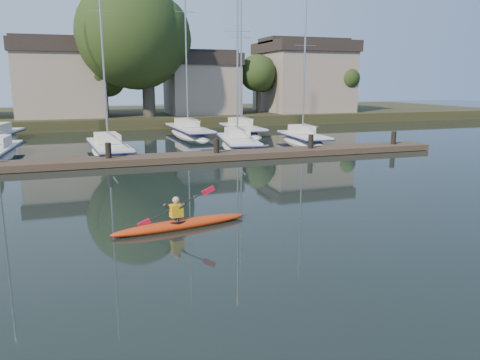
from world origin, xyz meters
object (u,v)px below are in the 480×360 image
object	(u,v)px
dock	(165,158)
sailboat_6	(189,137)
kayak	(180,222)
sailboat_7	(242,136)
sailboat_4	(303,145)
sailboat_3	(238,150)
sailboat_2	(109,156)

from	to	relation	value
dock	sailboat_6	bearing A→B (deg)	72.09
kayak	sailboat_7	bearing A→B (deg)	56.79
sailboat_4	sailboat_7	world-z (taller)	sailboat_7
sailboat_6	sailboat_7	size ratio (longest dim) A/B	1.22
sailboat_4	kayak	bearing A→B (deg)	-122.61
sailboat_3	sailboat_7	size ratio (longest dim) A/B	0.95
sailboat_6	sailboat_7	distance (m)	4.55
dock	sailboat_4	xyz separation A→B (m)	(11.08, 5.26, -0.40)
sailboat_3	sailboat_6	distance (m)	8.61
kayak	sailboat_6	bearing A→B (deg)	66.68
sailboat_4	sailboat_3	bearing A→B (deg)	-167.49
sailboat_7	sailboat_4	bearing A→B (deg)	-70.29
sailboat_6	sailboat_3	bearing A→B (deg)	-81.60
sailboat_3	sailboat_4	size ratio (longest dim) A/B	1.10
sailboat_6	sailboat_2	bearing A→B (deg)	-131.55
sailboat_4	sailboat_7	distance (m)	7.40
kayak	sailboat_3	world-z (taller)	sailboat_3
sailboat_3	sailboat_6	size ratio (longest dim) A/B	0.78
sailboat_2	sailboat_3	world-z (taller)	sailboat_2
sailboat_3	sailboat_7	world-z (taller)	sailboat_7
kayak	sailboat_3	bearing A→B (deg)	55.72
sailboat_2	sailboat_6	xyz separation A→B (m)	(6.93, 8.45, -0.01)
kayak	sailboat_4	distance (m)	21.43
dock	sailboat_2	bearing A→B (deg)	122.12
sailboat_2	sailboat_4	world-z (taller)	sailboat_2
kayak	sailboat_4	size ratio (longest dim) A/B	0.37
sailboat_4	sailboat_6	distance (m)	10.28
sailboat_7	kayak	bearing A→B (deg)	-112.06
sailboat_4	sailboat_7	size ratio (longest dim) A/B	0.87
dock	sailboat_6	world-z (taller)	sailboat_6
kayak	dock	size ratio (longest dim) A/B	0.13
dock	sailboat_7	world-z (taller)	sailboat_7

